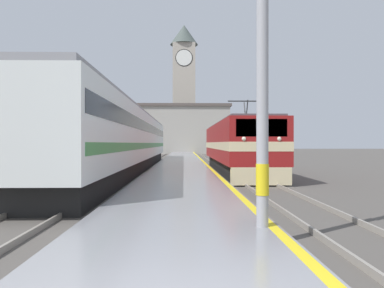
# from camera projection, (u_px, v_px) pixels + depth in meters

# --- Properties ---
(ground_plane) EXTENTS (200.00, 200.00, 0.00)m
(ground_plane) POSITION_uv_depth(u_px,v_px,m) (182.00, 165.00, 33.31)
(ground_plane) COLOR #514C47
(platform) EXTENTS (3.98, 140.00, 0.39)m
(platform) POSITION_uv_depth(u_px,v_px,m) (182.00, 167.00, 28.31)
(platform) COLOR gray
(platform) RESTS_ON ground
(rail_track_near) EXTENTS (2.83, 140.00, 0.16)m
(rail_track_near) POSITION_uv_depth(u_px,v_px,m) (230.00, 169.00, 28.39)
(rail_track_near) COLOR #514C47
(rail_track_near) RESTS_ON ground
(rail_track_far) EXTENTS (2.83, 140.00, 0.16)m
(rail_track_far) POSITION_uv_depth(u_px,v_px,m) (132.00, 169.00, 28.23)
(rail_track_far) COLOR #514C47
(rail_track_far) RESTS_ON ground
(locomotive_train) EXTENTS (2.92, 17.10, 4.38)m
(locomotive_train) POSITION_uv_depth(u_px,v_px,m) (236.00, 147.00, 25.22)
(locomotive_train) COLOR black
(locomotive_train) RESTS_ON ground
(passenger_train) EXTENTS (2.92, 36.18, 4.20)m
(passenger_train) POSITION_uv_depth(u_px,v_px,m) (130.00, 140.00, 27.13)
(passenger_train) COLOR black
(passenger_train) RESTS_ON ground
(clock_tower) EXTENTS (6.04, 6.04, 27.91)m
(clock_tower) POSITION_uv_depth(u_px,v_px,m) (184.00, 84.00, 81.84)
(clock_tower) COLOR #ADA393
(clock_tower) RESTS_ON ground
(station_building) EXTENTS (24.61, 6.76, 9.17)m
(station_building) POSITION_uv_depth(u_px,v_px,m) (164.00, 129.00, 70.03)
(station_building) COLOR #A8A399
(station_building) RESTS_ON ground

